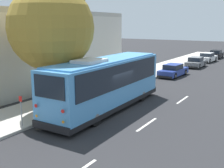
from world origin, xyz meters
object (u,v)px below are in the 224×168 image
object	(u,v)px
parked_sedan_blue	(173,71)
parked_sedan_gray	(196,63)
shuttle_bus	(107,81)
parked_sedan_black	(216,54)
street_tree	(53,22)
sign_post_near	(21,111)
parked_sedan_white	(207,58)
sign_post_far	(40,106)

from	to	relation	value
parked_sedan_blue	parked_sedan_gray	distance (m)	7.52
parked_sedan_blue	shuttle_bus	bearing A→B (deg)	-175.29
parked_sedan_gray	parked_sedan_black	bearing A→B (deg)	-0.87
parked_sedan_black	street_tree	bearing A→B (deg)	174.46
street_tree	sign_post_near	size ratio (longest dim) A/B	5.27
parked_sedan_blue	parked_sedan_white	size ratio (longest dim) A/B	1.05
sign_post_far	shuttle_bus	bearing A→B (deg)	-26.30
street_tree	sign_post_near	bearing A→B (deg)	-166.39
parked_sedan_blue	street_tree	size ratio (longest dim) A/B	0.56
parked_sedan_gray	parked_sedan_black	size ratio (longest dim) A/B	0.91
parked_sedan_gray	parked_sedan_white	size ratio (longest dim) A/B	0.96
street_tree	parked_sedan_blue	bearing A→B (deg)	-8.30
street_tree	parked_sedan_gray	bearing A→B (deg)	-6.08
sign_post_far	parked_sedan_black	bearing A→B (deg)	-2.41
parked_sedan_blue	parked_sedan_gray	world-z (taller)	parked_sedan_gray
parked_sedan_blue	sign_post_near	world-z (taller)	sign_post_near
shuttle_bus	parked_sedan_gray	size ratio (longest dim) A/B	2.45
shuttle_bus	parked_sedan_black	distance (m)	32.63
parked_sedan_white	sign_post_near	world-z (taller)	sign_post_near
parked_sedan_white	sign_post_near	bearing A→B (deg)	-177.94
parked_sedan_blue	parked_sedan_gray	bearing A→B (deg)	0.97
parked_sedan_gray	sign_post_far	xyz separation A→B (m)	(-24.80, 1.59, 0.30)
parked_sedan_white	shuttle_bus	bearing A→B (deg)	-174.43
parked_sedan_black	sign_post_near	distance (m)	37.82
shuttle_bus	parked_sedan_blue	bearing A→B (deg)	1.14
parked_sedan_black	sign_post_near	xyz separation A→B (m)	(-37.79, 1.54, 0.37)
parked_sedan_white	parked_sedan_black	world-z (taller)	parked_sedan_white
parked_sedan_white	parked_sedan_black	size ratio (longest dim) A/B	0.95
parked_sedan_black	sign_post_far	distance (m)	36.49
shuttle_bus	street_tree	distance (m)	4.89
parked_sedan_gray	parked_sedan_black	world-z (taller)	parked_sedan_gray
shuttle_bus	sign_post_near	distance (m)	5.58
shuttle_bus	parked_sedan_white	distance (m)	26.98
shuttle_bus	sign_post_near	size ratio (longest dim) A/B	6.61
parked_sedan_black	parked_sedan_blue	bearing A→B (deg)	177.95
parked_sedan_white	sign_post_near	size ratio (longest dim) A/B	2.82
parked_sedan_black	street_tree	xyz separation A→B (m)	(-34.36, 2.37, 4.88)
parked_sedan_gray	parked_sedan_white	bearing A→B (deg)	-0.69
shuttle_bus	sign_post_far	bearing A→B (deg)	152.64
parked_sedan_gray	sign_post_near	bearing A→B (deg)	175.39
street_tree	sign_post_far	world-z (taller)	street_tree
parked_sedan_gray	sign_post_far	size ratio (longest dim) A/B	2.93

